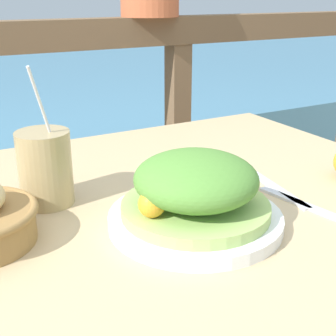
{
  "coord_description": "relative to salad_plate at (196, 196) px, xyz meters",
  "views": [
    {
      "loc": [
        -0.37,
        -0.59,
        1.09
      ],
      "look_at": [
        -0.01,
        0.05,
        0.81
      ],
      "focal_mm": 50.0,
      "sensor_mm": 36.0,
      "label": 1
    }
  ],
  "objects": [
    {
      "name": "drink_glass",
      "position": [
        -0.18,
        0.19,
        0.01
      ],
      "size": [
        0.09,
        0.09,
        0.24
      ],
      "color": "tan",
      "rests_on": "patio_table"
    },
    {
      "name": "railing_fence",
      "position": [
        0.02,
        0.87,
        -0.07
      ],
      "size": [
        2.8,
        0.08,
        1.01
      ],
      "color": "brown",
      "rests_on": "ground_plane"
    },
    {
      "name": "patio_table",
      "position": [
        0.02,
        0.05,
        -0.15
      ],
      "size": [
        1.01,
        0.96,
        0.75
      ],
      "color": "tan",
      "rests_on": "ground_plane"
    },
    {
      "name": "knife",
      "position": [
        0.2,
        0.04,
        -0.05
      ],
      "size": [
        0.04,
        0.18,
        0.0
      ],
      "color": "silver",
      "rests_on": "patio_table"
    },
    {
      "name": "salad_plate",
      "position": [
        0.0,
        0.0,
        0.0
      ],
      "size": [
        0.27,
        0.27,
        0.12
      ],
      "color": "white",
      "rests_on": "patio_table"
    },
    {
      "name": "fork",
      "position": [
        0.2,
        -0.03,
        -0.05
      ],
      "size": [
        0.05,
        0.18,
        0.0
      ],
      "color": "silver",
      "rests_on": "patio_table"
    }
  ]
}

